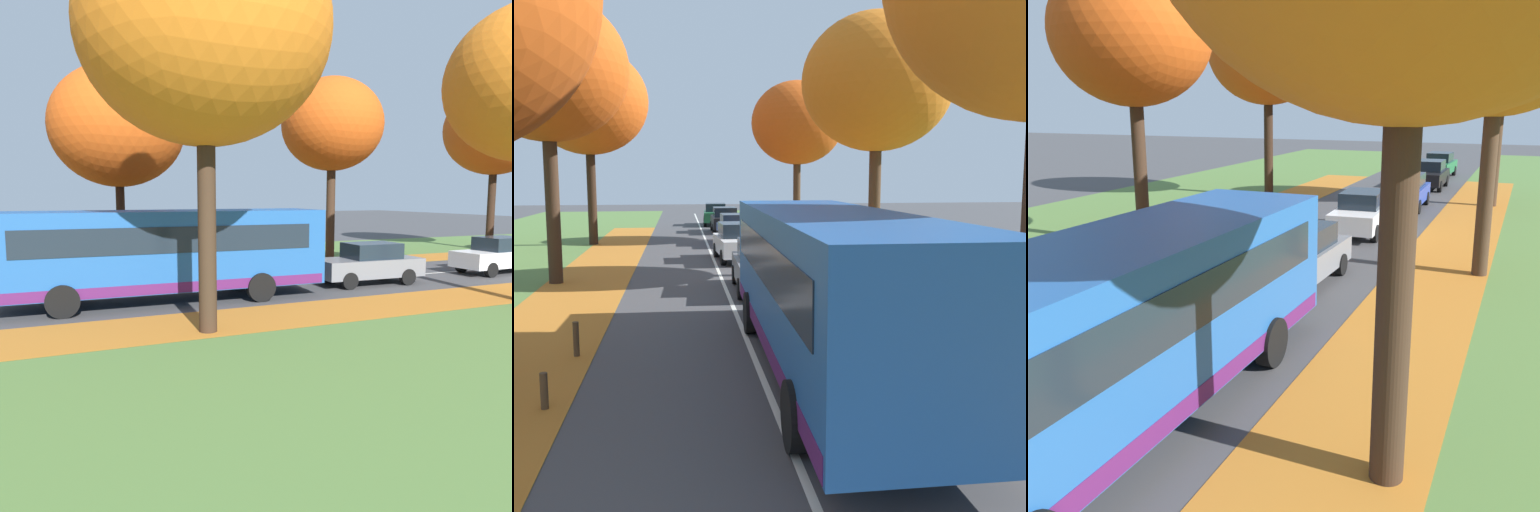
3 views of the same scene
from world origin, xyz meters
The scene contains 16 objects.
leaf_litter_left centered at (-4.60, 14.00, 0.01)m, with size 2.80×60.00×0.00m, color #B26B23.
grass_verge_right centered at (9.20, 20.00, 0.00)m, with size 12.00×90.00×0.01m, color #517538.
leaf_litter_right centered at (4.60, 14.00, 0.01)m, with size 2.80×60.00×0.00m, color #B26B23.
road_centre_line centered at (0.00, 20.00, 0.00)m, with size 0.12×80.00×0.01m, color silver.
tree_left_mid centered at (-5.65, 21.87, 7.10)m, with size 5.32×5.32×9.53m.
tree_left_far centered at (-6.02, 33.78, 7.48)m, with size 6.15×6.15×10.28m.
tree_right_mid centered at (5.73, 22.34, 6.96)m, with size 5.48×5.48×9.46m.
tree_right_far centered at (5.28, 34.97, 6.61)m, with size 5.22×5.22×8.99m.
bollard_fifth centered at (-3.57, 10.27, 0.30)m, with size 0.12×0.12×0.59m, color #4C3823.
bollard_sixth centered at (-3.55, 13.08, 0.36)m, with size 0.12×0.12×0.72m, color #4C3823.
bus centered at (1.30, 11.48, 1.70)m, with size 2.81×10.44×2.98m.
car_grey_lead centered at (1.14, 19.55, 0.81)m, with size 1.87×4.25×1.62m.
car_white_following centered at (1.01, 26.59, 0.81)m, with size 1.94×4.28×1.62m.
car_blue_third_in_line centered at (1.50, 32.86, 0.81)m, with size 1.85×4.23×1.62m.
car_black_fourth_in_line centered at (1.48, 40.01, 0.81)m, with size 1.79×4.20×1.62m.
car_green_trailing centered at (1.21, 45.76, 0.81)m, with size 1.92×4.27×1.62m.
Camera 2 is at (-1.42, 0.89, 3.62)m, focal length 42.00 mm.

